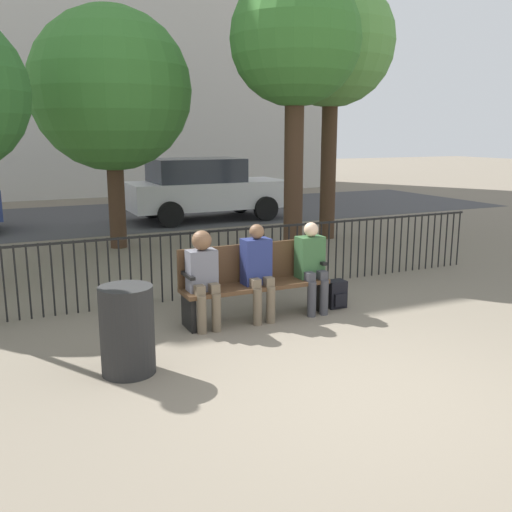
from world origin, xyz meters
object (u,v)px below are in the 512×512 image
at_px(seated_person_1, 258,268).
at_px(tree_2, 295,43).
at_px(seated_person_0, 203,273).
at_px(trash_bin, 127,330).
at_px(park_bench, 253,278).
at_px(parked_car_0, 204,188).
at_px(backpack, 336,294).
at_px(tree_3, 332,45).
at_px(tree_1, 111,90).
at_px(seated_person_2, 312,263).

xyz_separation_m(seated_person_1, tree_2, (2.26, 3.23, 3.17)).
distance_m(seated_person_0, trash_bin, 1.45).
xyz_separation_m(park_bench, parked_car_0, (2.31, 8.03, 0.35)).
xyz_separation_m(backpack, parked_car_0, (1.14, 8.14, 0.66)).
bearing_deg(parked_car_0, trash_bin, -114.40).
distance_m(tree_2, tree_3, 1.97).
xyz_separation_m(seated_person_0, trash_bin, (-1.11, -0.91, -0.24)).
bearing_deg(parked_car_0, seated_person_0, -110.24).
relative_size(seated_person_1, tree_3, 0.22).
xyz_separation_m(seated_person_1, tree_1, (-0.59, 5.34, 2.40)).
height_order(park_bench, tree_2, tree_2).
xyz_separation_m(seated_person_0, tree_1, (0.12, 5.34, 2.40)).
bearing_deg(backpack, parked_car_0, 82.00).
distance_m(park_bench, seated_person_0, 0.74).
relative_size(tree_2, trash_bin, 5.89).
height_order(seated_person_0, seated_person_1, seated_person_1).
bearing_deg(trash_bin, seated_person_1, 26.65).
bearing_deg(backpack, tree_3, 59.24).
xyz_separation_m(backpack, tree_2, (1.10, 3.20, 3.65)).
height_order(backpack, parked_car_0, parked_car_0).
distance_m(seated_person_0, tree_2, 5.41).
height_order(seated_person_2, tree_2, tree_2).
xyz_separation_m(seated_person_2, tree_3, (3.03, 4.45, 3.40)).
distance_m(seated_person_0, seated_person_2, 1.47).
xyz_separation_m(tree_1, tree_3, (4.38, -0.89, 0.98)).
height_order(park_bench, tree_1, tree_1).
relative_size(seated_person_1, tree_2, 0.24).
height_order(tree_1, parked_car_0, tree_1).
distance_m(park_bench, seated_person_1, 0.21).
distance_m(seated_person_1, trash_bin, 2.04).
bearing_deg(park_bench, tree_2, 53.81).
height_order(seated_person_0, trash_bin, seated_person_0).
bearing_deg(seated_person_1, tree_1, 96.27).
xyz_separation_m(park_bench, seated_person_2, (0.76, -0.13, 0.15)).
relative_size(tree_1, tree_3, 0.86).
relative_size(seated_person_0, seated_person_1, 0.98).
xyz_separation_m(backpack, tree_3, (2.63, 4.42, 3.87)).
height_order(seated_person_0, seated_person_2, seated_person_0).
bearing_deg(seated_person_2, parked_car_0, 79.29).
distance_m(tree_1, parked_car_0, 4.61).
xyz_separation_m(park_bench, seated_person_0, (-0.70, -0.13, 0.17)).
xyz_separation_m(seated_person_1, backpack, (1.16, 0.03, -0.48)).
relative_size(seated_person_0, tree_1, 0.25).
distance_m(tree_1, trash_bin, 6.90).
relative_size(park_bench, tree_3, 0.35).
relative_size(backpack, trash_bin, 0.42).
bearing_deg(tree_2, seated_person_2, -114.98).
distance_m(seated_person_0, parked_car_0, 8.70).
bearing_deg(trash_bin, backpack, 17.49).
relative_size(tree_2, tree_3, 0.94).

